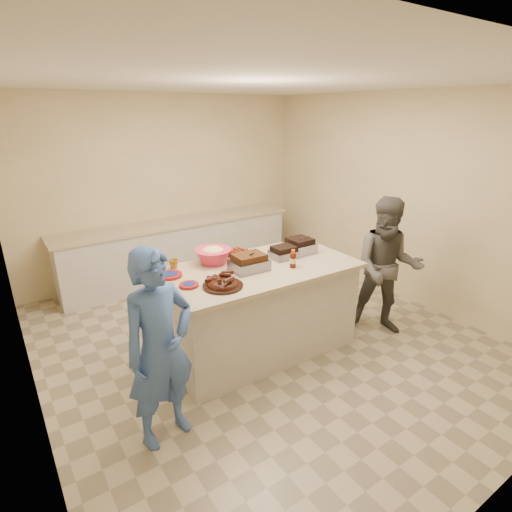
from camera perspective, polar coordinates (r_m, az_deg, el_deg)
room at (r=4.66m, az=0.82°, el=-11.68°), size 4.50×5.00×2.70m
back_counter at (r=6.23m, az=-10.90°, el=0.92°), size 3.60×0.64×0.90m
island at (r=4.50m, az=0.37°, el=-12.95°), size 2.06×1.13×0.96m
rib_platter at (r=3.62m, az=-4.74°, el=-4.38°), size 0.47×0.47×0.15m
pulled_pork_tray at (r=3.98m, az=-0.99°, el=-1.99°), size 0.37×0.28×0.11m
brisket_tray at (r=4.31m, az=3.92°, el=-0.27°), size 0.28×0.23×0.08m
roasting_pan at (r=4.49m, az=6.24°, el=0.52°), size 0.28×0.28×0.11m
coleslaw_bowl at (r=4.17m, az=-6.10°, el=-1.03°), size 0.39×0.39×0.26m
sausage_plate at (r=4.31m, az=-2.14°, el=-0.24°), size 0.37×0.37×0.05m
mac_cheese_dish at (r=4.61m, az=5.23°, el=1.06°), size 0.30×0.23×0.07m
bbq_bottle_a at (r=4.08m, az=5.26°, el=-1.50°), size 0.06×0.06×0.18m
bbq_bottle_b at (r=4.06m, az=5.27°, el=-1.63°), size 0.07×0.07×0.19m
mustard_bottle at (r=4.03m, az=-3.46°, el=-1.70°), size 0.04×0.04×0.11m
sauce_bowl at (r=4.07m, az=-2.09°, el=-1.47°), size 0.13×0.05×0.13m
plate_stack_large at (r=3.91m, az=-12.15°, el=-2.87°), size 0.24×0.24×0.03m
plate_stack_small at (r=3.66m, az=-9.54°, el=-4.29°), size 0.18×0.18×0.02m
plastic_cup at (r=4.10m, az=-11.63°, el=-1.73°), size 0.10×0.10×0.10m
basket_stack at (r=4.32m, az=-4.60°, el=-0.21°), size 0.21×0.18×0.09m
guest_blue at (r=3.60m, az=-12.43°, el=-23.45°), size 0.88×1.66×0.38m
guest_gray at (r=5.05m, az=17.22°, el=-9.98°), size 1.69×1.65×0.60m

